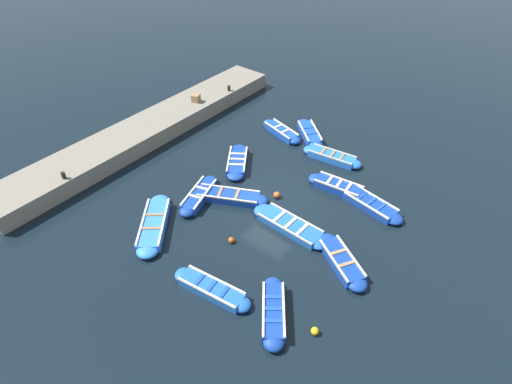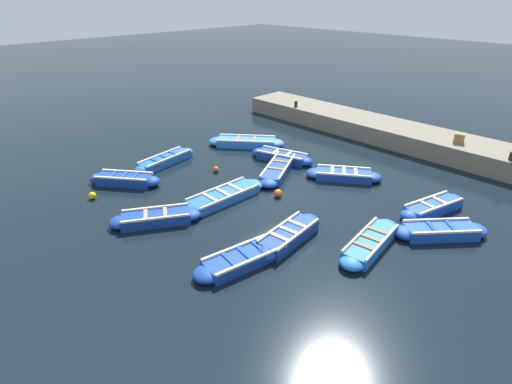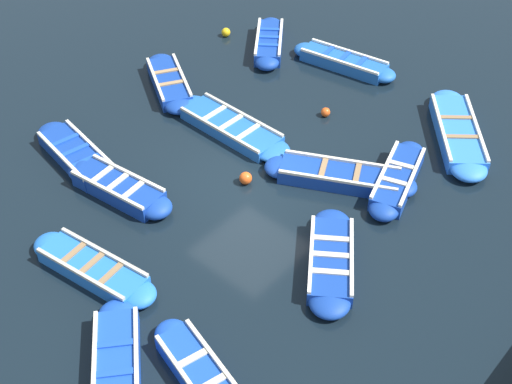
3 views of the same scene
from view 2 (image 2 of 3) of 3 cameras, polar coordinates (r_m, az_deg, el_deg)
name	(u,v)px [view 2 (image 2 of 3)]	position (r m, az deg, el deg)	size (l,w,h in m)	color
ground_plane	(276,195)	(16.05, 2.83, -0.50)	(120.00, 120.00, 0.00)	black
boat_bow_out	(165,160)	(19.37, -12.86, 4.44)	(3.47, 1.20, 0.42)	#1E59AD
boat_end_of_row	(224,196)	(15.68, -4.65, -0.60)	(3.96, 1.09, 0.38)	#1E59AD
boat_outer_left	(433,207)	(16.20, 23.94, -1.99)	(3.16, 1.47, 0.43)	#1947B7
boat_broadside	(282,157)	(19.30, 3.71, 5.05)	(1.63, 3.22, 0.45)	navy
boat_stern_in	(440,231)	(14.76, 24.81, -5.09)	(2.93, 2.69, 0.43)	#1947B7
boat_inner_gap	(370,243)	(13.35, 16.03, -7.01)	(3.43, 1.19, 0.42)	blue
boat_tucked	(279,169)	(17.99, 3.24, 3.33)	(3.79, 2.49, 0.43)	navy
boat_far_corner	(246,142)	(21.16, -1.39, 7.12)	(3.27, 3.67, 0.45)	blue
boat_centre	(344,175)	(17.78, 12.40, 2.39)	(2.60, 3.16, 0.42)	navy
boat_mid_row	(289,236)	(13.18, 4.68, -6.24)	(3.25, 1.12, 0.47)	navy
boat_outer_right	(156,218)	(14.57, -14.11, -3.62)	(3.16, 2.35, 0.43)	navy
boat_drifting	(125,180)	(17.77, -18.27, 1.68)	(2.45, 2.89, 0.47)	navy
boat_near_quay	(245,258)	(12.20, -1.60, -9.42)	(3.51, 1.40, 0.41)	navy
quay_wall	(392,133)	(23.01, 18.81, 8.03)	(2.67, 18.93, 0.91)	slate
bollard_north	(512,156)	(20.12, 32.70, 4.33)	(0.20, 0.20, 0.35)	black
bollard_mid_north	(296,104)	(25.16, 5.73, 12.40)	(0.20, 0.20, 0.35)	black
wooden_crate	(459,138)	(21.23, 27.02, 6.90)	(0.45, 0.45, 0.45)	olive
buoy_orange_near	(278,193)	(15.89, 3.17, -0.17)	(0.32, 0.32, 0.32)	#E05119
buoy_yellow_far	(92,196)	(16.99, -22.34, -0.47)	(0.29, 0.29, 0.29)	#EAB214
buoy_white_drifting	(216,169)	(18.14, -5.74, 3.25)	(0.26, 0.26, 0.26)	#E05119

